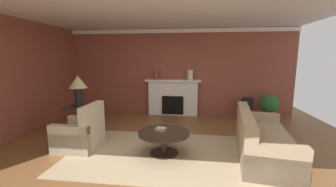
% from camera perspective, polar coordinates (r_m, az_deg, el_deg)
% --- Properties ---
extents(ground_plane, '(9.03, 9.03, 0.00)m').
position_cam_1_polar(ground_plane, '(4.61, -2.07, -14.42)').
color(ground_plane, brown).
extents(wall_fireplace, '(7.55, 0.12, 2.81)m').
position_cam_1_polar(wall_fireplace, '(7.14, 1.74, 5.71)').
color(wall_fireplace, brown).
rests_on(wall_fireplace, ground_plane).
extents(wall_window, '(0.12, 6.34, 2.81)m').
position_cam_1_polar(wall_window, '(6.17, -36.10, 3.33)').
color(wall_window, brown).
rests_on(wall_window, ground_plane).
extents(ceiling_panel, '(7.55, 6.34, 0.06)m').
position_cam_1_polar(ceiling_panel, '(4.62, -1.64, 21.58)').
color(ceiling_panel, white).
extents(crown_moulding, '(7.55, 0.08, 0.12)m').
position_cam_1_polar(crown_moulding, '(7.10, 1.72, 16.39)').
color(crown_moulding, white).
extents(area_rug, '(3.70, 2.26, 0.01)m').
position_cam_1_polar(area_rug, '(4.37, -1.09, -15.73)').
color(area_rug, tan).
rests_on(area_rug, ground_plane).
extents(fireplace, '(1.80, 0.35, 1.18)m').
position_cam_1_polar(fireplace, '(7.04, 1.36, -1.29)').
color(fireplace, white).
rests_on(fireplace, ground_plane).
extents(sofa, '(1.18, 2.20, 0.85)m').
position_cam_1_polar(sofa, '(4.55, 23.64, -11.55)').
color(sofa, tan).
rests_on(sofa, ground_plane).
extents(armchair_near_window, '(0.81, 0.81, 0.95)m').
position_cam_1_polar(armchair_near_window, '(4.85, -22.31, -10.04)').
color(armchair_near_window, '#C1B293').
rests_on(armchair_near_window, ground_plane).
extents(coffee_table, '(1.00, 1.00, 0.45)m').
position_cam_1_polar(coffee_table, '(4.24, -1.11, -11.70)').
color(coffee_table, '#2D2319').
rests_on(coffee_table, ground_plane).
extents(side_table, '(0.56, 0.56, 0.70)m').
position_cam_1_polar(side_table, '(5.77, -22.41, -6.00)').
color(side_table, '#2D2319').
rests_on(side_table, ground_plane).
extents(table_lamp, '(0.44, 0.44, 0.75)m').
position_cam_1_polar(table_lamp, '(5.62, -22.93, 2.15)').
color(table_lamp, black).
rests_on(table_lamp, side_table).
extents(vase_mantel_left, '(0.12, 0.12, 0.31)m').
position_cam_1_polar(vase_mantel_left, '(6.97, -3.18, 5.03)').
color(vase_mantel_left, '#9E3328').
rests_on(vase_mantel_left, fireplace).
extents(vase_mantel_right, '(0.19, 0.19, 0.33)m').
position_cam_1_polar(vase_mantel_right, '(6.85, 5.93, 4.96)').
color(vase_mantel_right, beige).
rests_on(vase_mantel_right, fireplace).
extents(vase_tall_corner, '(0.33, 0.33, 0.67)m').
position_cam_1_polar(vase_tall_corner, '(6.94, 20.31, -3.90)').
color(vase_tall_corner, black).
rests_on(vase_tall_corner, ground_plane).
extents(book_red_cover, '(0.22, 0.19, 0.05)m').
position_cam_1_polar(book_red_cover, '(4.28, -1.94, -9.50)').
color(book_red_cover, tan).
rests_on(book_red_cover, coffee_table).
extents(potted_plant, '(0.56, 0.56, 0.83)m').
position_cam_1_polar(potted_plant, '(6.97, 25.38, -2.86)').
color(potted_plant, '#A8754C').
rests_on(potted_plant, ground_plane).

